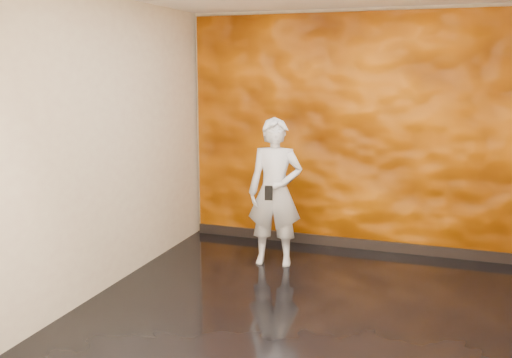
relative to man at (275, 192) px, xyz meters
name	(u,v)px	position (x,y,z in m)	size (l,w,h in m)	color
room	(312,155)	(0.66, -1.09, 0.59)	(4.02, 4.02, 2.81)	black
feature_wall	(351,133)	(0.66, 0.87, 0.57)	(3.90, 0.06, 2.75)	#D66702
baseboard	(347,242)	(0.66, 0.83, -0.75)	(3.90, 0.04, 0.12)	black
man	(275,192)	(0.00, 0.00, 0.00)	(0.59, 0.39, 1.61)	#A1A4AF
phone	(269,193)	(0.01, -0.25, 0.04)	(0.08, 0.02, 0.16)	black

